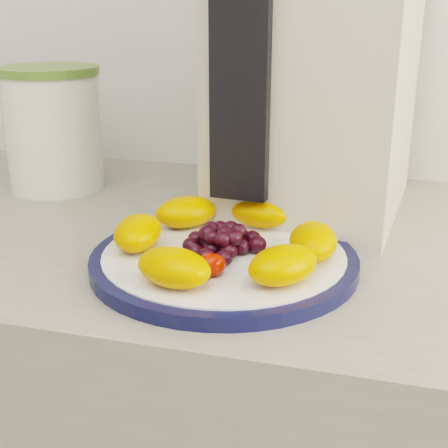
# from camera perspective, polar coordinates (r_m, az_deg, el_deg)

# --- Properties ---
(plate_rim) EXTENTS (0.29, 0.29, 0.01)m
(plate_rim) POSITION_cam_1_polar(r_m,az_deg,el_deg) (0.68, 0.00, -3.37)
(plate_rim) COLOR #0D1238
(plate_rim) RESTS_ON counter
(plate_face) EXTENTS (0.26, 0.26, 0.02)m
(plate_face) POSITION_cam_1_polar(r_m,az_deg,el_deg) (0.68, 0.00, -3.29)
(plate_face) COLOR white
(plate_face) RESTS_ON counter
(canister) EXTENTS (0.19, 0.19, 0.17)m
(canister) POSITION_cam_1_polar(r_m,az_deg,el_deg) (0.99, -15.32, 8.06)
(canister) COLOR #477213
(canister) RESTS_ON counter
(canister_lid) EXTENTS (0.19, 0.19, 0.01)m
(canister_lid) POSITION_cam_1_polar(r_m,az_deg,el_deg) (0.98, -15.81, 13.35)
(canister_lid) COLOR #597B2E
(canister_lid) RESTS_ON canister
(appliance_body) EXTENTS (0.25, 0.33, 0.39)m
(appliance_body) POSITION_cam_1_polar(r_m,az_deg,el_deg) (0.85, 8.92, 14.16)
(appliance_body) COLOR beige
(appliance_body) RESTS_ON counter
(appliance_panel) EXTENTS (0.07, 0.03, 0.29)m
(appliance_panel) POSITION_cam_1_polar(r_m,az_deg,el_deg) (0.71, 1.54, 13.75)
(appliance_panel) COLOR black
(appliance_panel) RESTS_ON appliance_body
(fruit_plate) EXTENTS (0.25, 0.25, 0.04)m
(fruit_plate) POSITION_cam_1_polar(r_m,az_deg,el_deg) (0.67, -0.07, -1.31)
(fruit_plate) COLOR orange
(fruit_plate) RESTS_ON plate_face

